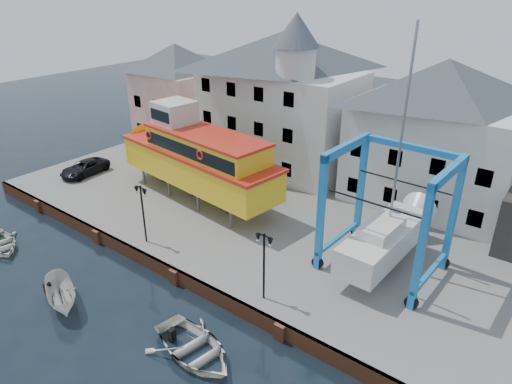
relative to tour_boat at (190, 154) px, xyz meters
The scene contains 14 objects.
ground 11.72m from the tour_boat, 51.25° to the right, with size 140.00×140.00×0.00m, color black.
hardstanding 8.30m from the tour_boat, 20.98° to the left, with size 44.00×22.00×1.00m, color slate.
quay_wall 11.45m from the tour_boat, 50.90° to the right, with size 44.00×0.47×1.00m.
building_pink 14.86m from the tour_boat, 139.57° to the left, with size 8.00×7.00×10.30m.
building_white_main 10.53m from the tour_boat, 79.33° to the left, with size 14.00×8.30×14.00m.
building_white_right 19.08m from the tour_boat, 33.90° to the left, with size 12.00×8.00×11.20m.
lamp_post_left 7.73m from the tour_boat, 69.12° to the right, with size 1.12×0.32×4.20m.
lamp_post_right 14.65m from the tour_boat, 29.49° to the right, with size 1.12×0.32×4.20m.
tour_boat is the anchor object (origin of this frame).
travel_lift 16.80m from the tour_boat, ahead, with size 6.94×9.65×14.46m.
van 11.66m from the tour_boat, 165.50° to the right, with size 2.11×4.59×1.27m, color black.
motorboat_a 14.87m from the tour_boat, 77.59° to the right, with size 1.56×4.14×1.60m, color silver.
motorboat_b 17.49m from the tour_boat, 45.17° to the right, with size 3.71×5.20×1.08m, color silver.
motorboat_d 15.16m from the tour_boat, 115.34° to the right, with size 3.01×4.22×0.87m, color silver.
Camera 1 is at (18.28, -15.49, 17.31)m, focal length 32.00 mm.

